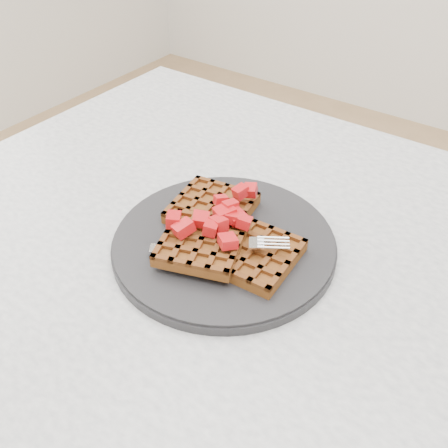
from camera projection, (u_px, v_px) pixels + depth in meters
table at (304, 336)px, 0.68m from camera, size 1.20×0.80×0.75m
plate at (224, 243)px, 0.65m from camera, size 0.29×0.29×0.02m
waffles at (222, 233)px, 0.63m from camera, size 0.21×0.19×0.03m
strawberry_pile at (224, 215)px, 0.62m from camera, size 0.15×0.15×0.02m
fork at (229, 254)px, 0.61m from camera, size 0.16×0.12×0.02m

